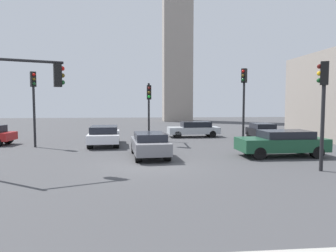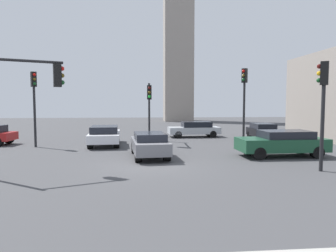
% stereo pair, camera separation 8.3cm
% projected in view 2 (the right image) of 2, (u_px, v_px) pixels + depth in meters
% --- Properties ---
extents(ground_plane, '(98.59, 98.59, 0.00)m').
position_uv_depth(ground_plane, '(148.00, 164.00, 15.00)').
color(ground_plane, '#424244').
extents(traffic_light_0, '(0.49, 0.43, 4.76)m').
position_uv_depth(traffic_light_0, '(323.00, 95.00, 13.27)').
color(traffic_light_0, black).
rests_on(traffic_light_0, ground_plane).
extents(traffic_light_1, '(3.09, 1.38, 4.95)m').
position_uv_depth(traffic_light_1, '(21.00, 89.00, 12.75)').
color(traffic_light_1, black).
rests_on(traffic_light_1, ground_plane).
extents(traffic_light_2, '(0.47, 0.47, 5.42)m').
position_uv_depth(traffic_light_2, '(244.00, 92.00, 21.86)').
color(traffic_light_2, black).
rests_on(traffic_light_2, ground_plane).
extents(traffic_light_3, '(0.44, 0.49, 5.07)m').
position_uv_depth(traffic_light_3, '(34.00, 95.00, 20.64)').
color(traffic_light_3, black).
rests_on(traffic_light_3, ground_plane).
extents(traffic_light_4, '(0.33, 3.11, 4.56)m').
position_uv_depth(traffic_light_4, '(149.00, 100.00, 23.05)').
color(traffic_light_4, black).
rests_on(traffic_light_4, ground_plane).
extents(car_0, '(4.83, 2.11, 1.45)m').
position_uv_depth(car_0, '(282.00, 143.00, 17.15)').
color(car_0, '#19472D').
rests_on(car_0, ground_plane).
extents(car_2, '(1.91, 4.09, 1.36)m').
position_uv_depth(car_2, '(263.00, 131.00, 24.57)').
color(car_2, black).
rests_on(car_2, ground_plane).
extents(car_3, '(2.35, 4.86, 1.38)m').
position_uv_depth(car_3, '(105.00, 135.00, 21.74)').
color(car_3, silver).
rests_on(car_3, ground_plane).
extents(car_4, '(4.56, 2.03, 1.35)m').
position_uv_depth(car_4, '(195.00, 129.00, 27.16)').
color(car_4, '#ADB2B7').
rests_on(car_4, ground_plane).
extents(car_5, '(2.17, 4.31, 1.37)m').
position_uv_depth(car_5, '(150.00, 144.00, 16.96)').
color(car_5, slate).
rests_on(car_5, ground_plane).
extents(skyline_tower, '(4.64, 4.64, 23.93)m').
position_uv_depth(skyline_tower, '(178.00, 49.00, 50.89)').
color(skyline_tower, gray).
rests_on(skyline_tower, ground_plane).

